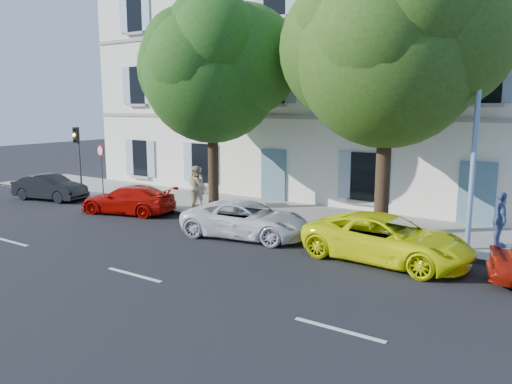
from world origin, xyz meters
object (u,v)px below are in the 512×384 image
Objects in this scene: car_red_coupe at (128,200)px; tree_left at (212,75)px; pedestrian_c at (500,219)px; road_sign at (101,159)px; tree_right at (388,56)px; street_lamp at (477,98)px; pedestrian_b at (197,187)px; car_yellow_supercar at (387,239)px; car_white_coupe at (246,219)px; pedestrian_a at (199,186)px; car_dark_sedan at (50,187)px; traffic_light at (77,146)px.

tree_left reaches higher than car_red_coupe.
pedestrian_c is (11.02, 0.44, -4.73)m from tree_left.
road_sign is at bearing -174.09° from tree_left.
tree_right is 1.15× the size of street_lamp.
tree_right is 9.64m from pedestrian_b.
car_red_coupe is 0.84× the size of car_yellow_supercar.
tree_left is at bearing -127.30° from pedestrian_b.
car_red_coupe is at bearing 76.25° from car_white_coupe.
street_lamp is at bearing 122.19° from pedestrian_c.
tree_right is at bearing 76.14° from pedestrian_c.
car_yellow_supercar is 0.53× the size of tree_right.
pedestrian_b is at bearing 70.15° from pedestrian_c.
pedestrian_b is (0.12, -0.26, 0.03)m from pedestrian_a.
road_sign is at bearing -179.84° from street_lamp.
pedestrian_b is (7.53, 2.05, 0.44)m from car_dark_sedan.
traffic_light is at bearing -168.98° from road_sign.
car_red_coupe is at bearing -173.14° from street_lamp.
car_white_coupe is 5.16m from pedestrian_a.
pedestrian_c is (17.38, 1.09, -0.94)m from road_sign.
car_red_coupe is 1.63× the size of road_sign.
tree_left is 7.42m from tree_right.
car_red_coupe is 2.34× the size of pedestrian_c.
pedestrian_a reaches higher than car_dark_sedan.
pedestrian_a is (-4.40, 2.66, 0.40)m from car_white_coupe.
road_sign is 16.87m from street_lamp.
car_dark_sedan is 2.13× the size of pedestrian_a.
car_white_coupe is at bearing 71.75° from car_red_coupe.
tree_left is (-8.45, 2.51, 5.08)m from car_yellow_supercar.
car_yellow_supercar is 14.98m from road_sign.
car_yellow_supercar is 10.17m from tree_left.
pedestrian_a is at bearing 78.09° from car_yellow_supercar.
pedestrian_a is at bearing 48.22° from car_white_coupe.
tree_right is 5.30× the size of pedestrian_a.
pedestrian_b is at bearing -170.38° from tree_left.
street_lamp reaches higher than car_white_coupe.
tree_right is at bearing 2.23° from road_sign.
street_lamp is (10.28, -0.61, -1.03)m from tree_left.
car_yellow_supercar is 16.38m from traffic_light.
car_dark_sedan is at bearing 17.96° from pedestrian_a.
car_dark_sedan is at bearing 75.09° from pedestrian_c.
tree_left is at bearing 69.64° from pedestrian_c.
pedestrian_a is (-11.21, 0.73, -3.70)m from street_lamp.
pedestrian_b is at bearing -179.88° from tree_right.
road_sign is at bearing 70.97° from pedestrian_c.
car_yellow_supercar is 2.78× the size of pedestrian_a.
pedestrian_c is (0.74, 1.05, -3.70)m from street_lamp.
road_sign is at bearing 68.54° from car_white_coupe.
traffic_light is at bearing 9.40° from pedestrian_a.
pedestrian_c reaches higher than car_dark_sedan.
road_sign reaches higher than car_white_coupe.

